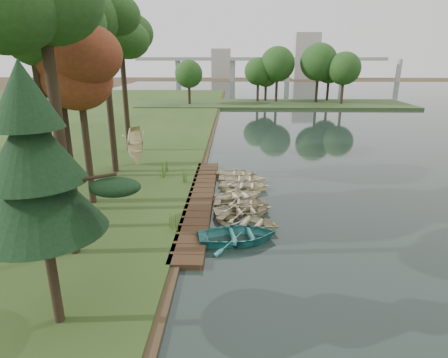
{
  "coord_description": "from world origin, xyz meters",
  "views": [
    {
      "loc": [
        0.46,
        -21.96,
        8.74
      ],
      "look_at": [
        -0.09,
        -0.03,
        1.56
      ],
      "focal_mm": 30.0,
      "sensor_mm": 36.0,
      "label": 1
    }
  ],
  "objects_px": {
    "boardwalk": "(200,200)",
    "stored_rowboat": "(137,161)",
    "rowboat_1": "(248,220)",
    "rowboat_2": "(243,209)",
    "pine_tree": "(35,168)",
    "rowboat_0": "(238,234)"
  },
  "relations": [
    {
      "from": "rowboat_1",
      "to": "rowboat_2",
      "type": "distance_m",
      "value": 1.57
    },
    {
      "from": "rowboat_0",
      "to": "rowboat_2",
      "type": "xyz_separation_m",
      "value": [
        0.32,
        3.26,
        -0.06
      ]
    },
    {
      "from": "rowboat_2",
      "to": "stored_rowboat",
      "type": "bearing_deg",
      "value": 28.17
    },
    {
      "from": "boardwalk",
      "to": "pine_tree",
      "type": "bearing_deg",
      "value": -107.79
    },
    {
      "from": "rowboat_2",
      "to": "pine_tree",
      "type": "bearing_deg",
      "value": 132.71
    },
    {
      "from": "boardwalk",
      "to": "rowboat_0",
      "type": "relative_size",
      "value": 4.01
    },
    {
      "from": "stored_rowboat",
      "to": "pine_tree",
      "type": "bearing_deg",
      "value": -136.63
    },
    {
      "from": "rowboat_0",
      "to": "stored_rowboat",
      "type": "relative_size",
      "value": 1.27
    },
    {
      "from": "rowboat_2",
      "to": "stored_rowboat",
      "type": "xyz_separation_m",
      "value": [
        -8.53,
        9.57,
        0.22
      ]
    },
    {
      "from": "rowboat_0",
      "to": "rowboat_1",
      "type": "distance_m",
      "value": 1.79
    },
    {
      "from": "boardwalk",
      "to": "stored_rowboat",
      "type": "xyz_separation_m",
      "value": [
        -5.88,
        7.51,
        0.47
      ]
    },
    {
      "from": "boardwalk",
      "to": "pine_tree",
      "type": "height_order",
      "value": "pine_tree"
    },
    {
      "from": "rowboat_1",
      "to": "rowboat_2",
      "type": "relative_size",
      "value": 1.02
    },
    {
      "from": "rowboat_0",
      "to": "stored_rowboat",
      "type": "bearing_deg",
      "value": 21.58
    },
    {
      "from": "boardwalk",
      "to": "rowboat_2",
      "type": "relative_size",
      "value": 4.66
    },
    {
      "from": "rowboat_0",
      "to": "pine_tree",
      "type": "bearing_deg",
      "value": 125.04
    },
    {
      "from": "rowboat_1",
      "to": "stored_rowboat",
      "type": "height_order",
      "value": "stored_rowboat"
    },
    {
      "from": "boardwalk",
      "to": "stored_rowboat",
      "type": "bearing_deg",
      "value": 128.03
    },
    {
      "from": "rowboat_0",
      "to": "rowboat_2",
      "type": "distance_m",
      "value": 3.27
    },
    {
      "from": "boardwalk",
      "to": "rowboat_2",
      "type": "distance_m",
      "value": 3.37
    },
    {
      "from": "boardwalk",
      "to": "rowboat_0",
      "type": "distance_m",
      "value": 5.82
    },
    {
      "from": "rowboat_0",
      "to": "rowboat_1",
      "type": "relative_size",
      "value": 1.14
    }
  ]
}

